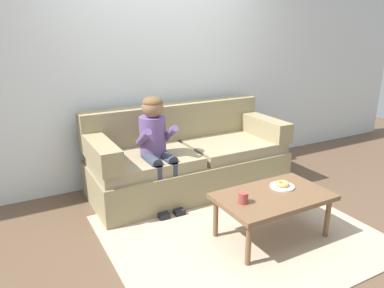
% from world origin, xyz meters
% --- Properties ---
extents(ground, '(10.00, 10.00, 0.00)m').
position_xyz_m(ground, '(0.00, 0.00, 0.00)').
color(ground, brown).
extents(wall_back, '(8.00, 0.10, 2.80)m').
position_xyz_m(wall_back, '(0.00, 1.40, 1.40)').
color(wall_back, silver).
rests_on(wall_back, ground).
extents(area_rug, '(2.21, 1.88, 0.01)m').
position_xyz_m(area_rug, '(0.00, -0.25, 0.01)').
color(area_rug, tan).
rests_on(area_rug, ground).
extents(couch, '(2.14, 0.90, 0.90)m').
position_xyz_m(couch, '(0.06, 0.84, 0.33)').
color(couch, '#8C7F5B').
rests_on(couch, ground).
extents(coffee_table, '(0.95, 0.58, 0.40)m').
position_xyz_m(coffee_table, '(0.21, -0.41, 0.36)').
color(coffee_table, brown).
rests_on(coffee_table, ground).
extents(person_child, '(0.34, 0.58, 1.10)m').
position_xyz_m(person_child, '(-0.39, 0.64, 0.67)').
color(person_child, '#664C84').
rests_on(person_child, ground).
extents(plate, '(0.21, 0.21, 0.01)m').
position_xyz_m(plate, '(0.38, -0.33, 0.41)').
color(plate, white).
rests_on(plate, coffee_table).
extents(donut, '(0.17, 0.17, 0.04)m').
position_xyz_m(donut, '(0.38, -0.33, 0.44)').
color(donut, tan).
rests_on(donut, plate).
extents(mug, '(0.08, 0.08, 0.09)m').
position_xyz_m(mug, '(-0.10, -0.41, 0.45)').
color(mug, '#993D38').
rests_on(mug, coffee_table).
extents(toy_controller, '(0.23, 0.09, 0.05)m').
position_xyz_m(toy_controller, '(0.75, 0.02, 0.03)').
color(toy_controller, '#339E56').
rests_on(toy_controller, ground).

